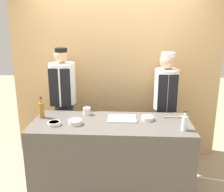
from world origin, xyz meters
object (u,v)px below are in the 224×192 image
(sauce_bowl_white, at_px, (75,122))
(cutting_board, at_px, (122,119))
(bottle_clear, at_px, (185,123))
(cup_cream, at_px, (87,111))
(sauce_bowl_red, at_px, (54,123))
(sauce_bowl_purple, at_px, (148,118))
(chef_right, at_px, (165,106))
(bottle_amber, at_px, (42,110))
(chef_left, at_px, (64,103))
(wooden_spoon, at_px, (177,117))

(sauce_bowl_white, distance_m, cutting_board, 0.58)
(bottle_clear, bearing_deg, cup_cream, 159.24)
(sauce_bowl_white, relative_size, sauce_bowl_red, 1.05)
(bottle_clear, bearing_deg, sauce_bowl_white, 175.56)
(sauce_bowl_red, distance_m, cutting_board, 0.81)
(sauce_bowl_purple, xyz_separation_m, bottle_clear, (0.38, -0.28, 0.06))
(cutting_board, height_order, chef_right, chef_right)
(sauce_bowl_purple, relative_size, bottle_amber, 0.55)
(sauce_bowl_white, xyz_separation_m, sauce_bowl_purple, (0.85, 0.19, -0.01))
(sauce_bowl_white, height_order, cutting_board, sauce_bowl_white)
(bottle_amber, distance_m, chef_right, 1.68)
(bottle_clear, xyz_separation_m, chef_right, (-0.09, 0.83, -0.08))
(bottle_clear, xyz_separation_m, chef_left, (-1.54, 0.83, -0.07))
(sauce_bowl_purple, bearing_deg, cutting_board, 179.28)
(cutting_board, relative_size, chef_left, 0.20)
(sauce_bowl_white, height_order, wooden_spoon, sauce_bowl_white)
(wooden_spoon, height_order, chef_left, chef_left)
(bottle_amber, xyz_separation_m, chef_left, (0.14, 0.54, -0.08))
(sauce_bowl_white, relative_size, bottle_clear, 0.70)
(cup_cream, xyz_separation_m, wooden_spoon, (1.14, -0.06, -0.03))
(sauce_bowl_purple, height_order, wooden_spoon, sauce_bowl_purple)
(sauce_bowl_white, distance_m, bottle_clear, 1.24)
(chef_right, bearing_deg, bottle_amber, -161.38)
(sauce_bowl_purple, relative_size, chef_right, 0.09)
(sauce_bowl_purple, xyz_separation_m, cutting_board, (-0.31, 0.00, -0.02))
(bottle_clear, distance_m, chef_left, 1.75)
(cutting_board, height_order, wooden_spoon, wooden_spoon)
(cutting_board, bearing_deg, chef_left, 147.43)
(bottle_amber, xyz_separation_m, cup_cream, (0.54, 0.14, -0.06))
(sauce_bowl_white, xyz_separation_m, cup_cream, (0.09, 0.34, 0.02))
(bottle_clear, bearing_deg, cutting_board, 157.32)
(sauce_bowl_purple, bearing_deg, wooden_spoon, 14.21)
(sauce_bowl_purple, height_order, cutting_board, sauce_bowl_purple)
(cutting_board, xyz_separation_m, wooden_spoon, (0.68, 0.09, 0.00))
(cup_cream, height_order, wooden_spoon, cup_cream)
(sauce_bowl_purple, bearing_deg, bottle_clear, -36.77)
(cutting_board, relative_size, chef_right, 0.20)
(sauce_bowl_white, bearing_deg, cup_cream, 75.56)
(sauce_bowl_purple, xyz_separation_m, wooden_spoon, (0.37, 0.09, -0.01))
(chef_left, bearing_deg, bottle_clear, -28.37)
(sauce_bowl_white, height_order, chef_right, chef_right)
(sauce_bowl_purple, height_order, bottle_amber, bottle_amber)
(sauce_bowl_white, bearing_deg, cutting_board, 19.45)
(bottle_amber, bearing_deg, sauce_bowl_purple, -0.50)
(sauce_bowl_red, distance_m, cup_cream, 0.50)
(sauce_bowl_red, height_order, cutting_board, sauce_bowl_red)
(cutting_board, bearing_deg, chef_right, 42.41)
(chef_left, relative_size, chef_right, 1.03)
(sauce_bowl_red, xyz_separation_m, wooden_spoon, (1.46, 0.32, -0.01))
(sauce_bowl_purple, distance_m, cutting_board, 0.31)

